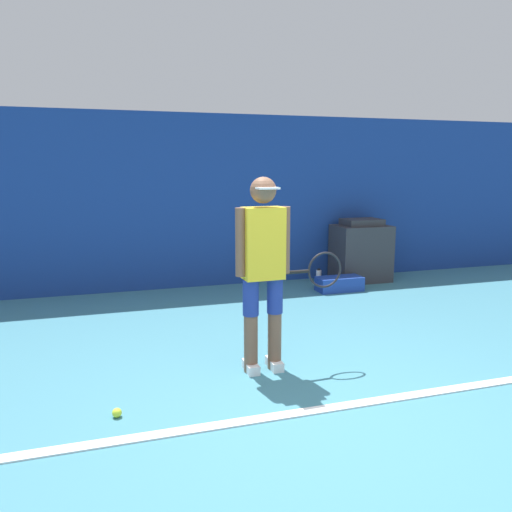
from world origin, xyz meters
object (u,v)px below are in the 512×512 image
Objects in this scene: covered_chair at (361,251)px; water_bottle at (319,276)px; tennis_ball at (117,413)px; tennis_player at (265,265)px; equipment_bag at (339,284)px.

water_bottle is at bearing 179.68° from covered_chair.
tennis_ball is 5.10m from covered_chair.
equipment_bag is (1.92, 2.37, -0.83)m from tennis_player.
tennis_ball is at bearing -132.41° from water_bottle.
covered_chair is 0.79m from water_bottle.
covered_chair is 4.23× the size of water_bottle.
water_bottle is (-0.70, 0.00, -0.35)m from covered_chair.
equipment_bag is at bearing 49.40° from tennis_player.
tennis_player reaches higher than tennis_ball.
tennis_ball is 4.29m from equipment_bag.
equipment_bag is 2.85× the size of water_bottle.
equipment_bag reaches higher than tennis_ball.
tennis_player is 1.63m from tennis_ball.
tennis_ball is 4.59m from water_bottle.
tennis_player is 3.51m from water_bottle.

